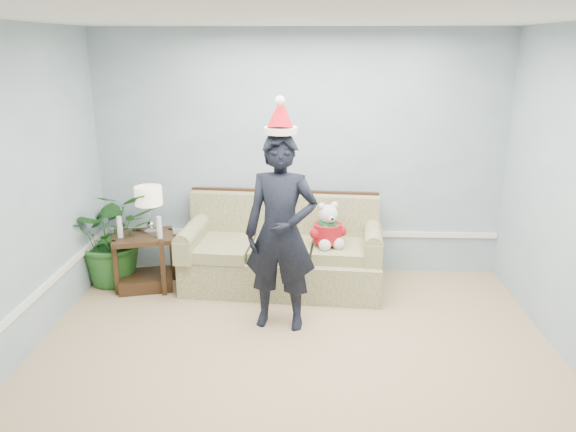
% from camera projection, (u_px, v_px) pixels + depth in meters
% --- Properties ---
extents(room_shell, '(4.54, 5.04, 2.74)m').
position_uv_depth(room_shell, '(292.00, 225.00, 3.79)').
color(room_shell, tan).
rests_on(room_shell, ground).
extents(wainscot_trim, '(4.49, 4.99, 0.06)m').
position_uv_depth(wainscot_trim, '(170.00, 277.00, 5.22)').
color(wainscot_trim, white).
rests_on(wainscot_trim, room_shell).
extents(sofa, '(2.16, 1.06, 0.98)m').
position_uv_depth(sofa, '(283.00, 254.00, 6.06)').
color(sofa, '#4E5B2B').
rests_on(sofa, room_shell).
extents(side_table, '(0.73, 0.66, 0.59)m').
position_uv_depth(side_table, '(145.00, 267.00, 6.03)').
color(side_table, '#362113').
rests_on(side_table, room_shell).
extents(table_lamp, '(0.28, 0.28, 0.51)m').
position_uv_depth(table_lamp, '(149.00, 198.00, 5.87)').
color(table_lamp, silver).
rests_on(table_lamp, side_table).
extents(candle_pair, '(0.47, 0.06, 0.23)m').
position_uv_depth(candle_pair, '(140.00, 228.00, 5.80)').
color(candle_pair, silver).
rests_on(candle_pair, side_table).
extents(houseplant, '(1.11, 1.01, 1.07)m').
position_uv_depth(houseplant, '(114.00, 236.00, 6.07)').
color(houseplant, '#235E22').
rests_on(houseplant, room_shell).
extents(man, '(0.71, 0.52, 1.80)m').
position_uv_depth(man, '(281.00, 233.00, 5.02)').
color(man, black).
rests_on(man, room_shell).
extents(santa_hat, '(0.29, 0.33, 0.34)m').
position_uv_depth(santa_hat, '(281.00, 117.00, 4.73)').
color(santa_hat, silver).
rests_on(santa_hat, man).
extents(teddy_bear, '(0.37, 0.37, 0.48)m').
position_uv_depth(teddy_bear, '(328.00, 230.00, 5.78)').
color(teddy_bear, silver).
rests_on(teddy_bear, sofa).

